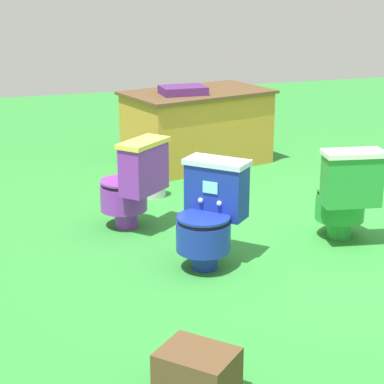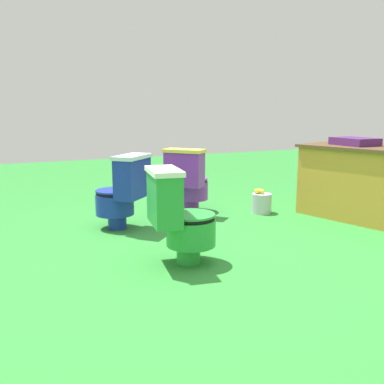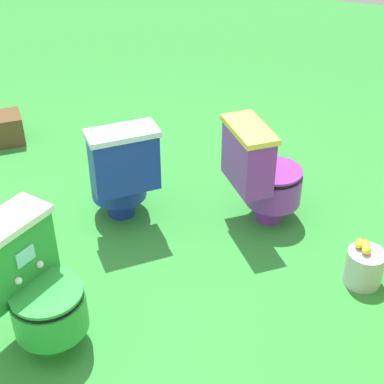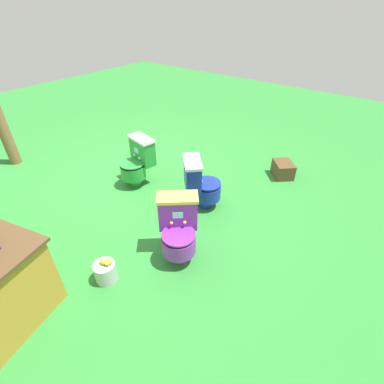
{
  "view_description": "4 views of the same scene",
  "coord_description": "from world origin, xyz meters",
  "px_view_note": "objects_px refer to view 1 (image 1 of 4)",
  "views": [
    {
      "loc": [
        -2.52,
        -4.38,
        1.94
      ],
      "look_at": [
        -0.93,
        0.32,
        0.35
      ],
      "focal_mm": 64.62,
      "sensor_mm": 36.0,
      "label": 1
    },
    {
      "loc": [
        2.88,
        -1.39,
        1.14
      ],
      "look_at": [
        -0.52,
        0.27,
        0.41
      ],
      "focal_mm": 39.77,
      "sensor_mm": 36.0,
      "label": 2
    },
    {
      "loc": [
        1.73,
        1.35,
        2.3
      ],
      "look_at": [
        -0.99,
        0.26,
        0.34
      ],
      "focal_mm": 53.18,
      "sensor_mm": 36.0,
      "label": 3
    },
    {
      "loc": [
        -2.8,
        2.29,
        2.43
      ],
      "look_at": [
        -1.05,
        0.02,
        0.41
      ],
      "focal_mm": 26.34,
      "sensor_mm": 36.0,
      "label": 4
    }
  ],
  "objects_px": {
    "toilet_blue": "(209,214)",
    "small_crate": "(197,374)",
    "toilet_green": "(345,194)",
    "toilet_purple": "(133,183)",
    "vendor_table": "(197,127)",
    "lemon_bucket": "(153,184)"
  },
  "relations": [
    {
      "from": "toilet_blue",
      "to": "small_crate",
      "type": "bearing_deg",
      "value": 114.22
    },
    {
      "from": "toilet_green",
      "to": "toilet_purple",
      "type": "xyz_separation_m",
      "value": [
        -1.43,
        0.76,
        0.0
      ]
    },
    {
      "from": "toilet_blue",
      "to": "vendor_table",
      "type": "xyz_separation_m",
      "value": [
        0.77,
        2.5,
        0.02
      ]
    },
    {
      "from": "toilet_green",
      "to": "vendor_table",
      "type": "bearing_deg",
      "value": 108.47
    },
    {
      "from": "vendor_table",
      "to": "lemon_bucket",
      "type": "relative_size",
      "value": 5.89
    },
    {
      "from": "toilet_purple",
      "to": "lemon_bucket",
      "type": "bearing_deg",
      "value": 22.98
    },
    {
      "from": "toilet_green",
      "to": "lemon_bucket",
      "type": "relative_size",
      "value": 2.63
    },
    {
      "from": "vendor_table",
      "to": "small_crate",
      "type": "distance_m",
      "value": 4.19
    },
    {
      "from": "toilet_green",
      "to": "toilet_blue",
      "type": "relative_size",
      "value": 1.0
    },
    {
      "from": "toilet_purple",
      "to": "vendor_table",
      "type": "height_order",
      "value": "vendor_table"
    },
    {
      "from": "vendor_table",
      "to": "lemon_bucket",
      "type": "bearing_deg",
      "value": -128.63
    },
    {
      "from": "small_crate",
      "to": "lemon_bucket",
      "type": "relative_size",
      "value": 1.28
    },
    {
      "from": "toilet_blue",
      "to": "small_crate",
      "type": "distance_m",
      "value": 1.58
    },
    {
      "from": "toilet_purple",
      "to": "vendor_table",
      "type": "relative_size",
      "value": 0.45
    },
    {
      "from": "toilet_purple",
      "to": "lemon_bucket",
      "type": "relative_size",
      "value": 2.63
    },
    {
      "from": "small_crate",
      "to": "lemon_bucket",
      "type": "height_order",
      "value": "lemon_bucket"
    },
    {
      "from": "toilet_green",
      "to": "small_crate",
      "type": "height_order",
      "value": "toilet_green"
    },
    {
      "from": "toilet_purple",
      "to": "toilet_blue",
      "type": "bearing_deg",
      "value": -109.7
    },
    {
      "from": "toilet_blue",
      "to": "toilet_purple",
      "type": "height_order",
      "value": "same"
    },
    {
      "from": "toilet_purple",
      "to": "lemon_bucket",
      "type": "xyz_separation_m",
      "value": [
        0.37,
        0.73,
        -0.25
      ]
    },
    {
      "from": "toilet_blue",
      "to": "lemon_bucket",
      "type": "xyz_separation_m",
      "value": [
        0.04,
        1.59,
        -0.25
      ]
    },
    {
      "from": "lemon_bucket",
      "to": "toilet_purple",
      "type": "bearing_deg",
      "value": -116.48
    }
  ]
}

